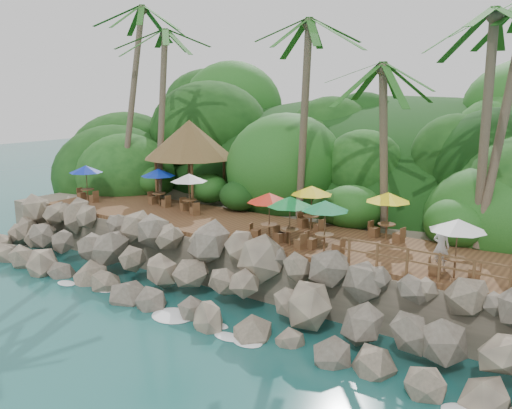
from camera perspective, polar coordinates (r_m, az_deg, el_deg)
The scene contains 12 objects.
ground at distance 21.65m, azimuth -9.52°, elevation -11.56°, with size 140.00×140.00×0.00m, color #19514F.
land_base at distance 33.91m, azimuth 9.93°, elevation -1.03°, with size 32.00×25.20×2.10m, color gray.
jungle_hill at distance 40.87m, azimuth 14.50°, elevation -0.52°, with size 44.80×28.00×15.40m, color #143811.
seawall at distance 22.57m, azimuth -6.00°, elevation -7.32°, with size 29.00×4.00×2.30m, color gray, non-canonical shape.
terrace at distance 25.25m, azimuth 0.00°, elevation -2.66°, with size 26.00×5.00×0.20m, color brown.
jungle_foliage at distance 33.29m, azimuth 9.11°, elevation -3.11°, with size 44.00×16.00×12.00m, color #143811, non-canonical shape.
foam_line at distance 21.83m, azimuth -8.95°, elevation -11.25°, with size 25.20×0.80×0.06m.
palms at distance 26.53m, azimuth 5.08°, elevation 18.64°, with size 27.06×6.79×12.51m.
palapa at distance 31.69m, azimuth -7.02°, elevation 6.84°, with size 5.32×5.32×4.60m.
dining_clusters at distance 24.41m, azimuth 0.25°, elevation 1.19°, with size 22.93×5.11×2.06m.
railing at distance 18.92m, azimuth 20.38°, elevation -6.28°, with size 8.30×0.10×1.00m.
waiter at distance 20.55m, azimuth 18.95°, elevation -4.21°, with size 0.58×0.38×1.58m, color silver.
Camera 1 is at (14.28, -13.82, 8.60)m, focal length 37.92 mm.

